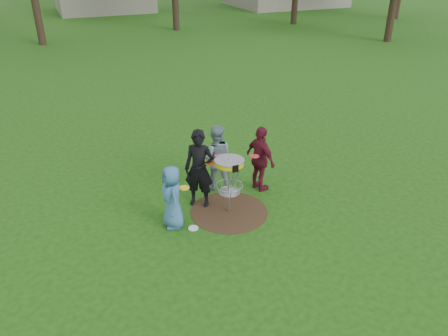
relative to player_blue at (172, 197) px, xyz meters
name	(u,v)px	position (x,y,z in m)	size (l,w,h in m)	color
ground	(229,212)	(1.34, 0.02, -0.72)	(100.00, 100.00, 0.00)	#19470F
dirt_patch	(229,212)	(1.34, 0.02, -0.72)	(1.80, 1.80, 0.01)	#47331E
player_blue	(172,197)	(0.00, 0.00, 0.00)	(0.71, 0.46, 1.45)	#376898
player_black	(199,169)	(0.84, 0.59, 0.22)	(0.69, 0.45, 1.89)	black
player_grey	(216,157)	(1.49, 1.19, 0.12)	(0.82, 0.64, 1.69)	slate
player_maroon	(260,159)	(2.47, 0.68, 0.12)	(0.98, 0.41, 1.68)	maroon
disc_on_grass	(193,228)	(0.35, -0.29, -0.71)	(0.22, 0.22, 0.02)	white
disc_golf_basket	(229,173)	(1.34, 0.01, 0.30)	(0.66, 0.67, 1.38)	#9EA0A5
held_discs	(218,165)	(1.25, 0.46, 0.30)	(2.16, 1.13, 0.29)	yellow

